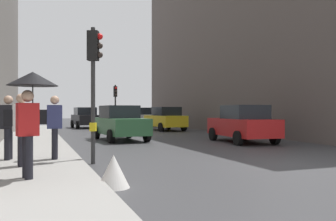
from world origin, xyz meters
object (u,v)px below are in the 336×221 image
Objects in this scene: traffic_light_far_median at (115,99)px; pedestrian_with_grey_backpack at (53,123)px; car_dark_suv at (86,118)px; car_green_estate at (120,123)px; warning_sign_triangle at (114,171)px; car_white_compact at (140,117)px; pedestrian_with_black_backpack at (19,125)px; traffic_light_near_right at (94,70)px; pedestrian_in_dark_coat at (8,124)px; pedestrian_with_umbrella at (31,95)px; car_yellow_taxi at (165,119)px; car_red_sedan at (243,124)px.

pedestrian_with_grey_backpack is (-5.51, -17.40, -1.27)m from traffic_light_far_median.
car_green_estate is at bearing -89.96° from car_dark_suv.
warning_sign_triangle is at bearing -96.23° from car_dark_suv.
pedestrian_with_black_backpack is at bearing -112.82° from car_white_compact.
traffic_light_near_right is 2.19× the size of pedestrian_in_dark_coat.
traffic_light_far_median is 0.82× the size of car_dark_suv.
pedestrian_with_umbrella is 1.21× the size of pedestrian_with_black_backpack.
car_yellow_taxi is at bearing 59.20° from pedestrian_with_grey_backpack.
traffic_light_near_right reaches higher than traffic_light_far_median.
car_green_estate is 2.02× the size of pedestrian_with_umbrella.
pedestrian_in_dark_coat reaches higher than car_white_compact.
car_yellow_taxi is 2.44× the size of pedestrian_with_black_backpack.
pedestrian_in_dark_coat is at bearing -159.32° from car_red_sedan.
traffic_light_far_median is at bearing 71.03° from pedestrian_with_black_backpack.
car_green_estate is at bearing -125.19° from car_yellow_taxi.
traffic_light_far_median reaches higher than car_green_estate.
car_green_estate is at bearing -100.80° from traffic_light_far_median.
car_yellow_taxi is 17.34m from pedestrian_in_dark_coat.
pedestrian_with_grey_backpack is 3.73m from warning_sign_triangle.
car_red_sedan is at bearing 44.23° from warning_sign_triangle.
pedestrian_with_grey_backpack is at bearing 51.86° from pedestrian_with_black_backpack.
pedestrian_with_grey_backpack is 1.20m from pedestrian_in_dark_coat.
traffic_light_far_median is at bearing 79.20° from car_green_estate.
pedestrian_with_grey_backpack reaches higher than car_green_estate.
traffic_light_far_median is at bearing 73.27° from pedestrian_with_umbrella.
car_red_sedan is at bearing -32.89° from car_green_estate.
car_white_compact is at bearing 70.16° from car_green_estate.
pedestrian_with_black_backpack is (-9.52, -15.63, 0.29)m from car_yellow_taxi.
car_green_estate is 2.45× the size of pedestrian_with_grey_backpack.
warning_sign_triangle is (-0.12, -3.26, -2.34)m from traffic_light_near_right.
pedestrian_with_black_backpack reaches higher than car_yellow_taxi.
pedestrian_with_grey_backpack is (-3.59, -20.46, 0.29)m from car_dark_suv.
car_dark_suv is 5.59m from car_white_compact.
pedestrian_with_umbrella reaches higher than car_dark_suv.
pedestrian_with_umbrella reaches higher than pedestrian_in_dark_coat.
traffic_light_far_median is 0.81× the size of car_green_estate.
car_green_estate is (-1.92, -10.05, -1.55)m from traffic_light_far_median.
pedestrian_with_grey_backpack is at bearing -120.80° from car_yellow_taxi.
pedestrian_with_black_backpack is (-4.43, -8.41, 0.29)m from car_green_estate.
traffic_light_far_median reaches higher than pedestrian_with_black_backpack.
pedestrian_in_dark_coat reaches higher than warning_sign_triangle.
pedestrian_with_umbrella is (-9.47, -24.87, 0.96)m from car_white_compact.
car_white_compact is 23.85m from pedestrian_with_grey_backpack.
car_yellow_taxi is at bearing -91.76° from car_white_compact.
pedestrian_with_umbrella is (-4.13, -23.21, 0.96)m from car_dark_suv.
pedestrian_in_dark_coat is at bearing -111.33° from traffic_light_far_median.
traffic_light_far_median is 10.34m from car_green_estate.
warning_sign_triangle is (-2.61, -23.96, -0.55)m from car_dark_suv.
traffic_light_near_right is 2.78m from pedestrian_in_dark_coat.
pedestrian_with_umbrella is (-9.26, -6.79, 0.96)m from car_red_sedan.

